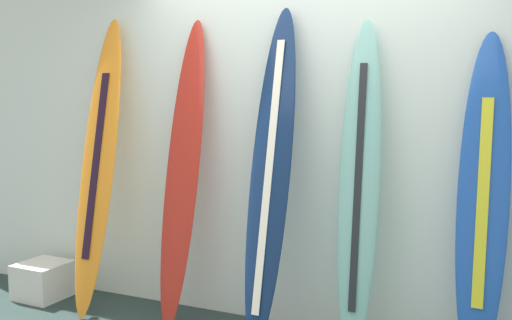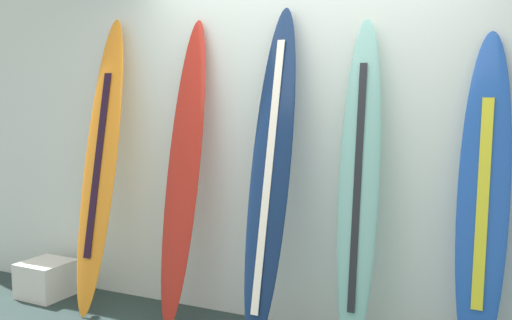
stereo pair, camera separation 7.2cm
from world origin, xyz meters
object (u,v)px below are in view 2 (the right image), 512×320
object	(u,v)px
surfboard_cobalt	(483,206)
surfboard_sunset	(100,167)
surfboard_crimson	(183,172)
surfboard_seafoam	(359,187)
display_block_left	(46,279)
surfboard_navy	(270,175)

from	to	relation	value
surfboard_cobalt	surfboard_sunset	bearing A→B (deg)	-176.51
surfboard_crimson	surfboard_seafoam	size ratio (longest dim) A/B	1.03
surfboard_cobalt	display_block_left	distance (m)	3.38
surfboard_crimson	display_block_left	distance (m)	1.60
surfboard_seafoam	display_block_left	distance (m)	2.70
surfboard_crimson	display_block_left	world-z (taller)	surfboard_crimson
surfboard_sunset	surfboard_crimson	size ratio (longest dim) A/B	1.02
surfboard_cobalt	display_block_left	world-z (taller)	surfboard_cobalt
surfboard_sunset	surfboard_cobalt	distance (m)	2.68
surfboard_crimson	surfboard_cobalt	world-z (taller)	surfboard_crimson
surfboard_seafoam	surfboard_navy	bearing A→B (deg)	-171.67
surfboard_sunset	display_block_left	bearing A→B (deg)	179.94
surfboard_sunset	surfboard_navy	xyz separation A→B (m)	(1.39, 0.02, 0.01)
surfboard_navy	surfboard_seafoam	distance (m)	0.58
surfboard_navy	surfboard_cobalt	world-z (taller)	surfboard_navy
surfboard_seafoam	surfboard_cobalt	world-z (taller)	surfboard_seafoam
surfboard_sunset	display_block_left	distance (m)	1.12
display_block_left	surfboard_sunset	bearing A→B (deg)	-0.06
surfboard_crimson	surfboard_navy	xyz separation A→B (m)	(0.69, -0.04, 0.02)
surfboard_cobalt	display_block_left	bearing A→B (deg)	-177.15
surfboard_navy	surfboard_sunset	bearing A→B (deg)	-179.15
surfboard_crimson	surfboard_seafoam	bearing A→B (deg)	2.03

